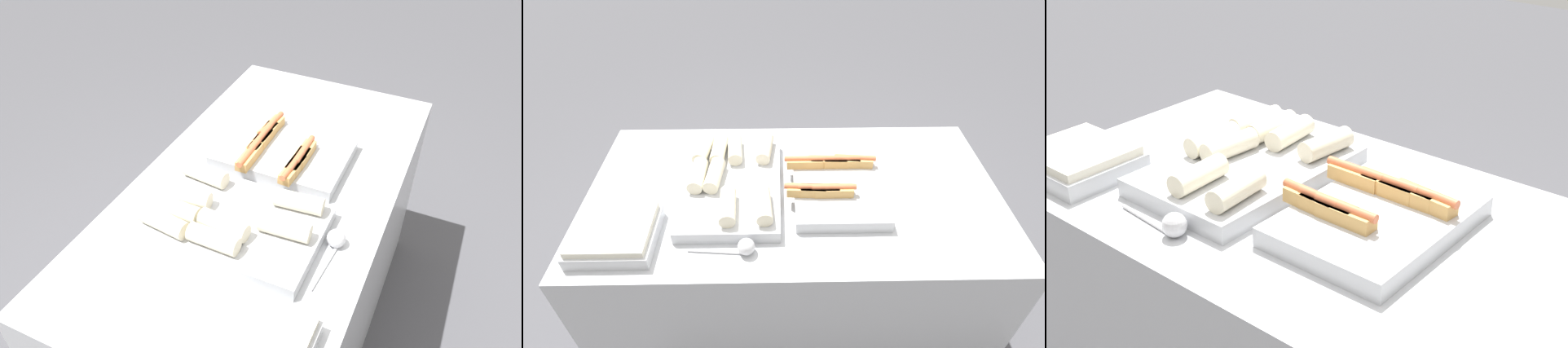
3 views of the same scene
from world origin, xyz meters
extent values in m
plane|color=#4C4C51|center=(0.00, 0.00, 0.00)|extent=(12.00, 12.00, 0.00)
cube|color=#B7BABF|center=(0.00, 0.00, 0.44)|extent=(1.63, 0.88, 0.88)
cube|color=#B7BABF|center=(0.17, 0.00, 0.90)|extent=(0.34, 0.47, 0.05)
cube|color=tan|center=(0.20, 0.09, 0.95)|extent=(0.14, 0.04, 0.04)
cylinder|color=#D66B42|center=(0.20, 0.09, 0.97)|extent=(0.16, 0.02, 0.02)
cube|color=tan|center=(0.04, -0.08, 0.95)|extent=(0.15, 0.05, 0.04)
cylinder|color=#D66B42|center=(0.04, -0.08, 0.97)|extent=(0.16, 0.03, 0.02)
cube|color=tan|center=(0.15, -0.09, 0.95)|extent=(0.14, 0.04, 0.04)
cylinder|color=#D66B42|center=(0.15, -0.09, 0.97)|extent=(0.16, 0.02, 0.02)
cube|color=tan|center=(0.05, 0.08, 0.95)|extent=(0.14, 0.04, 0.04)
cylinder|color=#D66B42|center=(0.05, 0.08, 0.97)|extent=(0.16, 0.02, 0.02)
cube|color=tan|center=(0.09, -0.08, 0.95)|extent=(0.14, 0.05, 0.04)
cylinder|color=#D66B42|center=(0.09, -0.08, 0.97)|extent=(0.16, 0.02, 0.02)
cube|color=tan|center=(0.15, 0.09, 0.95)|extent=(0.15, 0.05, 0.04)
cylinder|color=#D66B42|center=(0.15, 0.09, 0.97)|extent=(0.16, 0.03, 0.02)
cube|color=tan|center=(0.25, 0.09, 0.95)|extent=(0.15, 0.06, 0.04)
cylinder|color=#D66B42|center=(0.25, 0.09, 0.97)|extent=(0.17, 0.04, 0.02)
cube|color=#B7BABF|center=(-0.24, 0.00, 0.90)|extent=(0.37, 0.56, 0.05)
cylinder|color=beige|center=(-0.11, 0.17, 0.96)|extent=(0.07, 0.16, 0.06)
cylinder|color=beige|center=(-0.31, 0.00, 0.96)|extent=(0.07, 0.16, 0.06)
cylinder|color=beige|center=(-0.37, 0.17, 0.96)|extent=(0.08, 0.17, 0.06)
cylinder|color=beige|center=(-0.37, 0.00, 0.96)|extent=(0.06, 0.16, 0.06)
cylinder|color=beige|center=(-0.11, -0.17, 0.96)|extent=(0.07, 0.16, 0.06)
cylinder|color=beige|center=(-0.24, 0.17, 0.96)|extent=(0.07, 0.16, 0.06)
cylinder|color=beige|center=(-0.24, -0.17, 0.96)|extent=(0.07, 0.16, 0.06)
cylinder|color=beige|center=(-0.31, 0.17, 0.96)|extent=(0.06, 0.16, 0.06)
cube|color=silver|center=(-0.62, -0.26, 0.94)|extent=(0.26, 0.23, 0.02)
cylinder|color=silver|center=(-0.27, -0.32, 0.88)|extent=(0.20, 0.03, 0.01)
sphere|color=silver|center=(-0.17, -0.32, 0.91)|extent=(0.06, 0.06, 0.06)
camera|label=1|loc=(-1.25, -0.56, 2.05)|focal=35.00mm
camera|label=2|loc=(-0.06, -1.20, 1.96)|focal=28.00mm
camera|label=3|loc=(0.98, -1.22, 1.75)|focal=50.00mm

